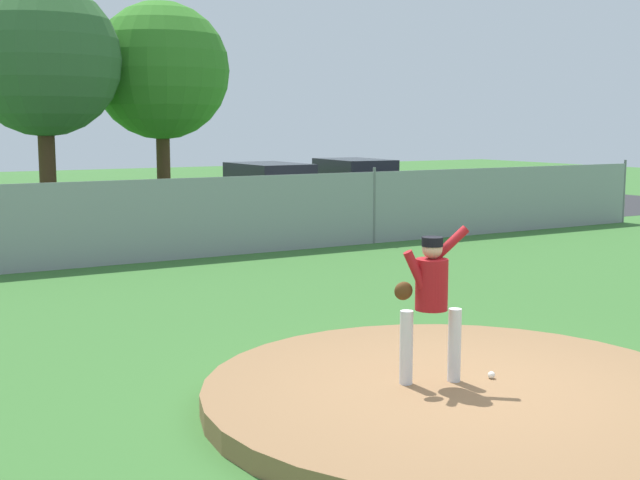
{
  "coord_description": "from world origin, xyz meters",
  "views": [
    {
      "loc": [
        -5.2,
        -6.25,
        2.75
      ],
      "look_at": [
        -0.03,
        2.69,
        1.33
      ],
      "focal_mm": 47.27,
      "sensor_mm": 36.0,
      "label": 1
    }
  ],
  "objects_px": {
    "baseball": "(491,375)",
    "pitcher_youth": "(430,294)",
    "parked_car_navy": "(354,190)",
    "parked_car_silver": "(269,195)"
  },
  "relations": [
    {
      "from": "baseball",
      "to": "pitcher_youth",
      "type": "bearing_deg",
      "value": 161.35
    },
    {
      "from": "pitcher_youth",
      "to": "parked_car_navy",
      "type": "height_order",
      "value": "pitcher_youth"
    },
    {
      "from": "pitcher_youth",
      "to": "baseball",
      "type": "xyz_separation_m",
      "value": [
        0.63,
        -0.21,
        -0.86
      ]
    },
    {
      "from": "baseball",
      "to": "parked_car_silver",
      "type": "height_order",
      "value": "parked_car_silver"
    },
    {
      "from": "baseball",
      "to": "parked_car_navy",
      "type": "bearing_deg",
      "value": 62.37
    },
    {
      "from": "parked_car_navy",
      "to": "parked_car_silver",
      "type": "bearing_deg",
      "value": -176.2
    },
    {
      "from": "baseball",
      "to": "parked_car_navy",
      "type": "relative_size",
      "value": 0.02
    },
    {
      "from": "pitcher_youth",
      "to": "parked_car_silver",
      "type": "xyz_separation_m",
      "value": [
        5.51,
        14.53,
        -0.3
      ]
    },
    {
      "from": "parked_car_silver",
      "to": "pitcher_youth",
      "type": "bearing_deg",
      "value": -110.78
    },
    {
      "from": "parked_car_navy",
      "to": "baseball",
      "type": "bearing_deg",
      "value": -117.63
    }
  ]
}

